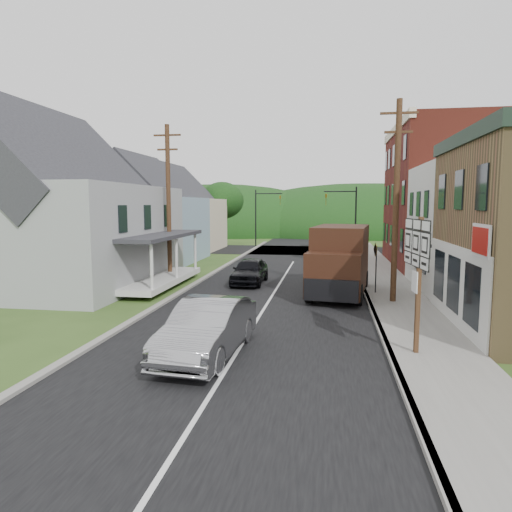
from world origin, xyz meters
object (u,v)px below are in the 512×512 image
at_px(silver_sedan, 208,329).
at_px(warning_sign, 376,261).
at_px(delivery_van, 340,261).
at_px(dark_sedan, 250,271).
at_px(route_sign_cluster, 417,265).

xyz_separation_m(silver_sedan, warning_sign, (5.79, 10.12, 0.90)).
bearing_deg(delivery_van, dark_sedan, 160.97).
height_order(silver_sedan, delivery_van, delivery_van).
bearing_deg(dark_sedan, route_sign_cluster, -58.25).
height_order(delivery_van, route_sign_cluster, route_sign_cluster).
xyz_separation_m(route_sign_cluster, warning_sign, (-0.23, 9.26, -1.01)).
distance_m(dark_sedan, warning_sign, 7.13).
bearing_deg(warning_sign, delivery_van, 178.69).
height_order(delivery_van, warning_sign, delivery_van).
relative_size(dark_sedan, warning_sign, 1.73).
xyz_separation_m(delivery_van, route_sign_cluster, (1.99, -9.03, 1.01)).
relative_size(silver_sedan, warning_sign, 2.04).
xyz_separation_m(silver_sedan, route_sign_cluster, (6.02, 0.87, 1.91)).
bearing_deg(route_sign_cluster, delivery_van, 96.17).
distance_m(silver_sedan, delivery_van, 10.72).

